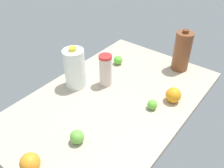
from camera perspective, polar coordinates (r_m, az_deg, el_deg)
The scene contains 9 objects.
countertop at distance 134.46cm, azimuth -0.00°, elevation -3.94°, with size 120.00×76.00×3.00cm, color #B6A78E.
milk_jug at distance 138.37cm, azimuth -8.53°, elevation 3.56°, with size 11.62×11.62×24.29cm.
tumbler_cup at distance 138.89cm, azimuth -1.49°, elevation 3.17°, with size 7.35×7.35×18.74cm.
chocolate_milk_jug at distance 157.36cm, azimuth 15.73°, elevation 7.24°, with size 10.26×10.26×26.05cm.
orange_loose at distance 105.90cm, azimuth -18.24°, elevation -16.72°, with size 7.96×7.96×7.96cm, color orange.
lime_by_jug at distance 127.82cm, azimuth 9.20°, elevation -4.66°, with size 5.12×5.12×5.12cm, color #65BB38.
orange_beside_bowl at distance 133.53cm, azimuth 13.85°, elevation -2.46°, with size 8.11×8.11×8.11cm, color orange.
lime_near_front at distance 160.79cm, azimuth 1.40°, elevation 5.49°, with size 5.71×5.71×5.71cm, color #5CBA37.
lime_far_back at distance 111.32cm, azimuth -8.01°, elevation -11.89°, with size 6.29×6.29×6.29cm, color #66AC40.
Camera 1 is at (-80.82, -62.61, 88.83)cm, focal length 40.00 mm.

